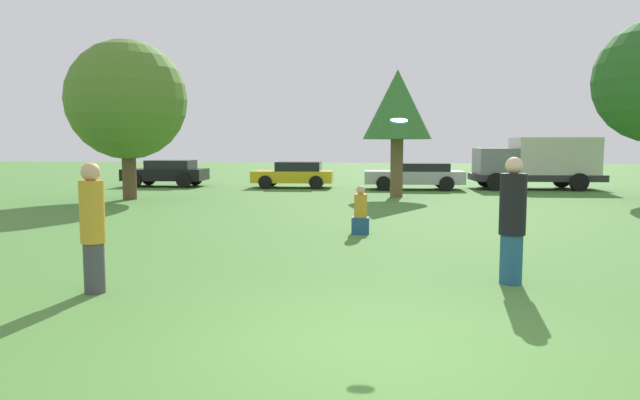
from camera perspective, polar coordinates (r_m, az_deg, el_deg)
ground_plane at (r=5.77m, az=4.01°, el=-15.03°), size 120.00×120.00×0.00m
person_thrower at (r=8.34m, az=-21.83°, el=-2.49°), size 0.33×0.33×1.79m
person_catcher at (r=8.72m, az=18.73°, el=-1.96°), size 0.38×0.38×1.86m
frisbee at (r=7.91m, az=7.93°, el=7.85°), size 0.23×0.23×0.09m
bystander_sitting at (r=13.01m, az=4.08°, el=-1.40°), size 0.39×0.33×1.11m
tree_0 at (r=22.42m, az=-18.79°, el=9.43°), size 4.37×4.37×5.87m
tree_1 at (r=22.44m, az=7.77°, el=9.31°), size 2.67×2.67×4.93m
parked_car_black at (r=28.90m, az=-15.09°, el=2.70°), size 3.97×2.18×1.29m
parked_car_yellow at (r=27.14m, az=-2.57°, el=2.62°), size 3.87×2.16×1.24m
parked_car_silver at (r=26.40m, az=9.49°, el=2.48°), size 4.53×2.18×1.21m
delivery_truck_grey at (r=28.02m, az=21.00°, el=3.63°), size 5.80×2.65×2.37m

